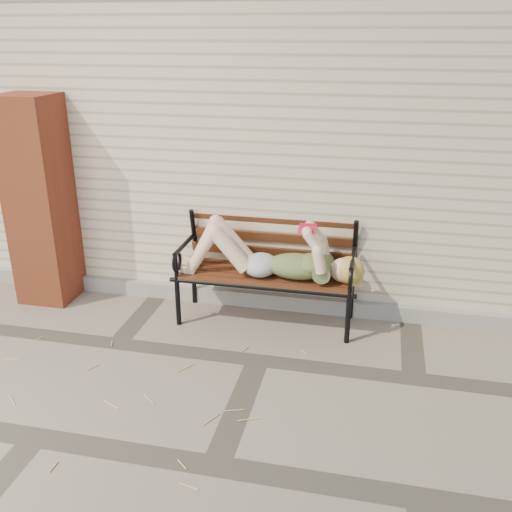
# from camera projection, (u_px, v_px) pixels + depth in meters

# --- Properties ---
(ground) EXTENTS (80.00, 80.00, 0.00)m
(ground) POSITION_uv_depth(u_px,v_px,m) (258.00, 360.00, 4.69)
(ground) COLOR #786D5C
(ground) RESTS_ON ground
(house_wall) EXTENTS (8.00, 4.00, 3.00)m
(house_wall) POSITION_uv_depth(u_px,v_px,m) (311.00, 122.00, 6.86)
(house_wall) COLOR beige
(house_wall) RESTS_ON ground
(foundation_strip) EXTENTS (8.00, 0.10, 0.15)m
(foundation_strip) POSITION_uv_depth(u_px,v_px,m) (279.00, 301.00, 5.54)
(foundation_strip) COLOR gray
(foundation_strip) RESTS_ON ground
(brick_pillar) EXTENTS (0.50, 0.50, 2.00)m
(brick_pillar) POSITION_uv_depth(u_px,v_px,m) (40.00, 201.00, 5.46)
(brick_pillar) COLOR #AD4A27
(brick_pillar) RESTS_ON ground
(garden_bench) EXTENTS (1.74, 0.69, 1.13)m
(garden_bench) POSITION_uv_depth(u_px,v_px,m) (268.00, 254.00, 5.19)
(garden_bench) COLOR black
(garden_bench) RESTS_ON ground
(reading_woman) EXTENTS (1.64, 0.37, 0.52)m
(reading_woman) POSITION_uv_depth(u_px,v_px,m) (267.00, 255.00, 5.05)
(reading_woman) COLOR #092D3F
(reading_woman) RESTS_ON ground
(straw_scatter) EXTENTS (2.64, 1.57, 0.01)m
(straw_scatter) POSITION_uv_depth(u_px,v_px,m) (82.00, 385.00, 4.35)
(straw_scatter) COLOR tan
(straw_scatter) RESTS_ON ground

